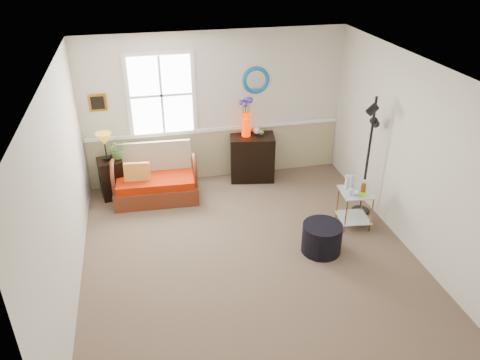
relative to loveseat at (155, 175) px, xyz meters
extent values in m
cube|color=brown|center=(1.14, -1.91, -0.44)|extent=(4.50, 5.00, 0.01)
cube|color=white|center=(1.14, -1.91, 2.16)|extent=(4.50, 5.00, 0.01)
cube|color=beige|center=(1.14, 0.59, 0.86)|extent=(4.50, 0.01, 2.60)
cube|color=beige|center=(1.14, -4.41, 0.86)|extent=(4.50, 0.01, 2.60)
cube|color=beige|center=(-1.11, -1.91, 0.86)|extent=(0.01, 5.00, 2.60)
cube|color=beige|center=(3.39, -1.91, 0.86)|extent=(0.01, 5.00, 2.60)
cube|color=tan|center=(1.14, 0.57, 0.01)|extent=(4.46, 0.02, 0.90)
cube|color=white|center=(1.14, 0.56, 0.48)|extent=(4.46, 0.04, 0.06)
cube|color=#AC7315|center=(-0.78, 0.57, 1.11)|extent=(0.28, 0.03, 0.28)
torus|color=#166CA3|center=(1.84, 0.57, 1.31)|extent=(0.47, 0.07, 0.47)
imported|color=#54843C|center=(-0.56, 0.29, 0.36)|extent=(0.42, 0.44, 0.26)
cylinder|color=black|center=(2.15, -1.98, -0.23)|extent=(0.71, 0.71, 0.43)
camera|label=1|loc=(-0.14, -6.94, 3.59)|focal=35.00mm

